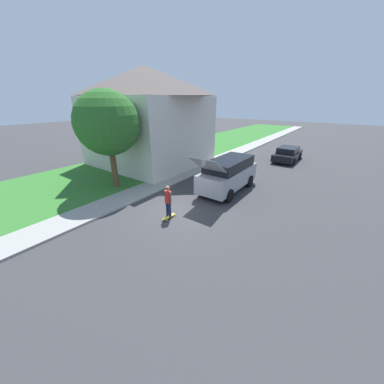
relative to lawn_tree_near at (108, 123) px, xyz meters
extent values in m
plane|color=#333335|center=(5.46, -0.15, -4.13)|extent=(120.00, 120.00, 0.00)
cube|color=#2D6B28|center=(-2.54, 5.85, -4.09)|extent=(10.00, 80.00, 0.08)
cube|color=gray|center=(1.86, 5.85, -4.08)|extent=(1.80, 80.00, 0.10)
cube|color=beige|center=(-2.68, 5.67, -1.23)|extent=(8.92, 8.03, 5.64)
pyramid|color=#5B514C|center=(-2.68, 5.67, 2.72)|extent=(9.72, 8.83, 2.28)
cylinder|color=brown|center=(0.00, 0.00, -2.54)|extent=(0.36, 0.36, 3.01)
sphere|color=#286023|center=(0.00, 0.00, 0.02)|extent=(3.84, 3.84, 3.84)
cube|color=gray|center=(6.16, 4.00, -3.23)|extent=(1.89, 4.81, 1.10)
cube|color=black|center=(6.16, 4.12, -2.37)|extent=(1.74, 3.75, 0.62)
cylinder|color=black|center=(5.26, 5.49, -3.75)|extent=(0.24, 0.76, 0.76)
cylinder|color=black|center=(7.07, 5.49, -3.75)|extent=(0.24, 0.76, 0.76)
cylinder|color=black|center=(5.26, 2.50, -3.75)|extent=(0.24, 0.76, 0.76)
cylinder|color=black|center=(7.07, 2.50, -3.75)|extent=(0.24, 0.76, 0.76)
cube|color=gray|center=(6.16, 1.54, -1.86)|extent=(1.66, 1.29, 0.92)
cube|color=black|center=(7.34, 14.15, -3.62)|extent=(1.84, 4.37, 0.60)
cube|color=black|center=(7.34, 14.04, -3.06)|extent=(1.62, 2.27, 0.51)
cylinder|color=black|center=(6.46, 15.46, -3.82)|extent=(0.20, 0.62, 0.62)
cylinder|color=black|center=(8.23, 15.46, -3.82)|extent=(0.20, 0.62, 0.62)
cylinder|color=black|center=(6.46, 12.84, -3.82)|extent=(0.20, 0.62, 0.62)
cylinder|color=black|center=(8.23, 12.84, -3.82)|extent=(0.20, 0.62, 0.62)
cylinder|color=#192347|center=(5.41, -0.91, -3.73)|extent=(0.13, 0.13, 0.81)
cylinder|color=#192347|center=(5.58, -0.91, -3.73)|extent=(0.13, 0.13, 0.81)
cube|color=#B22323|center=(5.49, -0.91, -3.01)|extent=(0.25, 0.20, 0.62)
sphere|color=brown|center=(5.49, -0.91, -2.54)|extent=(0.22, 0.22, 0.22)
cylinder|color=brown|center=(5.33, -0.91, -2.97)|extent=(0.09, 0.09, 0.55)
cylinder|color=brown|center=(5.65, -0.91, -2.97)|extent=(0.09, 0.09, 0.55)
cube|color=#A89323|center=(5.55, -0.98, -4.04)|extent=(0.21, 0.80, 0.02)
cylinder|color=silver|center=(5.45, -0.73, -4.10)|extent=(0.03, 0.06, 0.06)
cylinder|color=silver|center=(5.64, -0.73, -4.10)|extent=(0.03, 0.06, 0.06)
cylinder|color=silver|center=(5.45, -1.22, -4.10)|extent=(0.03, 0.06, 0.06)
cylinder|color=silver|center=(5.64, -1.22, -4.10)|extent=(0.03, 0.06, 0.06)
camera|label=1|loc=(11.95, -7.76, 1.26)|focal=20.00mm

